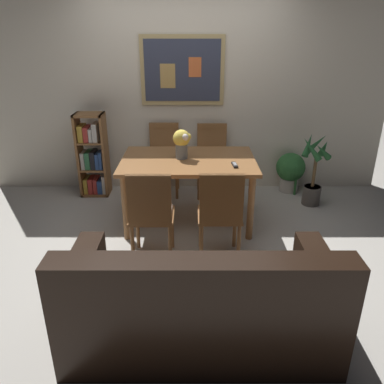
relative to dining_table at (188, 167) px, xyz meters
The scene contains 13 objects.
ground_plane 0.76m from the dining_table, 98.09° to the right, with size 12.00×12.00×0.00m, color #B7B2A8.
wall_back_with_painting 1.27m from the dining_table, 93.04° to the left, with size 5.20×0.14×2.60m.
dining_table is the anchor object (origin of this frame).
dining_chair_far_right 0.89m from the dining_table, 70.31° to the left, with size 0.40×0.41×0.91m.
dining_chair_near_right 0.87m from the dining_table, 70.10° to the right, with size 0.40×0.41×0.91m.
dining_chair_near_left 0.90m from the dining_table, 111.58° to the right, with size 0.40×0.41×0.91m.
dining_chair_far_left 0.93m from the dining_table, 110.57° to the left, with size 0.40×0.41×0.91m.
leather_couch 1.86m from the dining_table, 87.09° to the right, with size 1.80×0.84×0.84m.
bookshelf 1.47m from the dining_table, 147.59° to the left, with size 0.36×0.28×1.07m.
potted_ivy 1.64m from the dining_table, 32.90° to the left, with size 0.38×0.38×0.60m.
potted_palm 1.60m from the dining_table, 16.51° to the left, with size 0.38×0.41×0.89m.
flower_vase 0.29m from the dining_table, 153.69° to the left, with size 0.19×0.20×0.31m.
tv_remote 0.53m from the dining_table, 24.68° to the right, with size 0.06×0.16×0.02m.
Camera 1 is at (0.10, -3.49, 2.03)m, focal length 35.69 mm.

